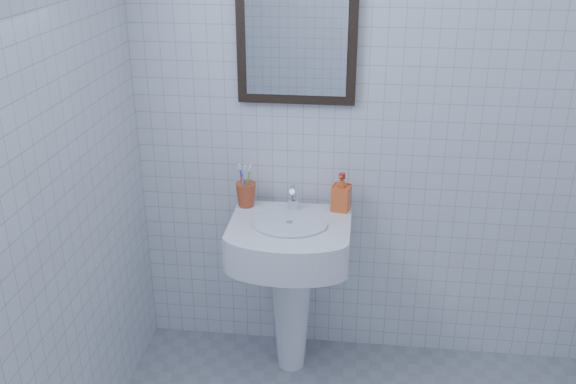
# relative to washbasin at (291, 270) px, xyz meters

# --- Properties ---
(wall_back) EXTENTS (2.20, 0.02, 2.50)m
(wall_back) POSITION_rel_washbasin_xyz_m (0.37, 0.22, 0.72)
(wall_back) COLOR silver
(wall_back) RESTS_ON ground
(washbasin) EXTENTS (0.51, 0.38, 0.79)m
(washbasin) POSITION_rel_washbasin_xyz_m (0.00, 0.00, 0.00)
(washbasin) COLOR white
(washbasin) RESTS_ON ground
(faucet) EXTENTS (0.05, 0.10, 0.12)m
(faucet) POSITION_rel_washbasin_xyz_m (0.00, 0.09, 0.30)
(faucet) COLOR silver
(faucet) RESTS_ON washbasin
(toothbrush_cup) EXTENTS (0.12, 0.12, 0.11)m
(toothbrush_cup) POSITION_rel_washbasin_xyz_m (-0.21, 0.11, 0.31)
(toothbrush_cup) COLOR #B84623
(toothbrush_cup) RESTS_ON washbasin
(soap_dispenser) EXTENTS (0.09, 0.09, 0.17)m
(soap_dispenser) POSITION_rel_washbasin_xyz_m (0.21, 0.11, 0.34)
(soap_dispenser) COLOR red
(soap_dispenser) RESTS_ON washbasin
(wall_mirror) EXTENTS (0.50, 0.04, 0.62)m
(wall_mirror) POSITION_rel_washbasin_xyz_m (0.00, 0.20, 1.02)
(wall_mirror) COLOR black
(wall_mirror) RESTS_ON wall_back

